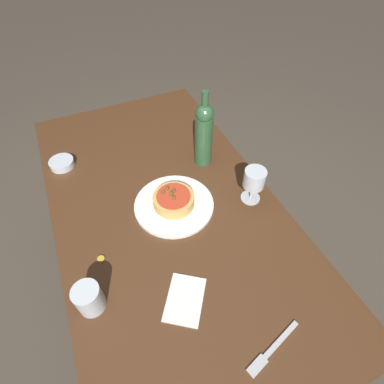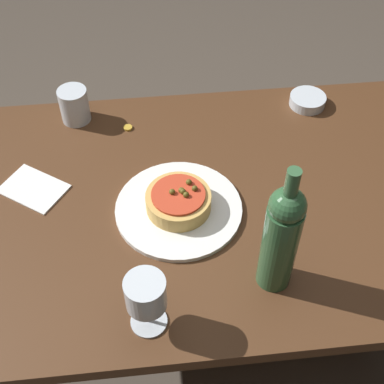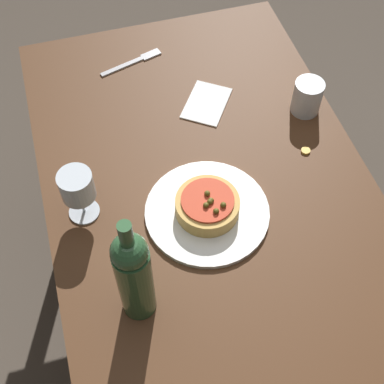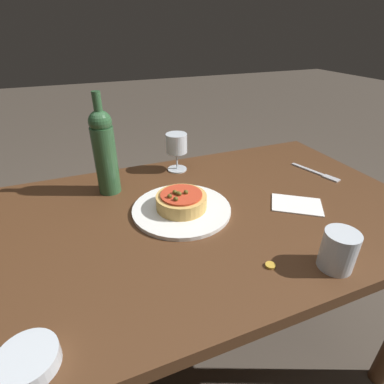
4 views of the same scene
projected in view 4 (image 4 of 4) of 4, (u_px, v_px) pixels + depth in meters
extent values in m
plane|color=#4C4238|center=(183.00, 362.00, 1.24)|extent=(14.00, 14.00, 0.00)
cube|color=#4C2D19|center=(180.00, 222.00, 0.89)|extent=(1.50, 0.81, 0.03)
cylinder|color=#4C2D19|center=(282.00, 215.00, 1.57)|extent=(0.06, 0.06, 0.69)
cylinder|color=white|center=(182.00, 209.00, 0.91)|extent=(0.30, 0.30, 0.01)
cylinder|color=tan|center=(181.00, 202.00, 0.89)|extent=(0.15, 0.15, 0.04)
cylinder|color=red|center=(181.00, 195.00, 0.88)|extent=(0.12, 0.12, 0.01)
sphere|color=brown|center=(176.00, 192.00, 0.88)|extent=(0.01, 0.01, 0.01)
sphere|color=brown|center=(186.00, 192.00, 0.88)|extent=(0.01, 0.01, 0.01)
sphere|color=brown|center=(170.00, 196.00, 0.86)|extent=(0.01, 0.01, 0.01)
sphere|color=brown|center=(179.00, 194.00, 0.87)|extent=(0.01, 0.01, 0.01)
sphere|color=brown|center=(178.00, 194.00, 0.87)|extent=(0.01, 0.01, 0.01)
sphere|color=brown|center=(176.00, 200.00, 0.84)|extent=(0.01, 0.01, 0.01)
cylinder|color=silver|center=(177.00, 169.00, 1.16)|extent=(0.07, 0.07, 0.00)
cylinder|color=silver|center=(177.00, 160.00, 1.15)|extent=(0.01, 0.01, 0.07)
cylinder|color=silver|center=(177.00, 143.00, 1.11)|extent=(0.08, 0.08, 0.07)
cylinder|color=#2D5633|center=(106.00, 161.00, 0.96)|extent=(0.07, 0.07, 0.22)
sphere|color=#2D5633|center=(100.00, 122.00, 0.90)|extent=(0.07, 0.07, 0.07)
cylinder|color=#2D5633|center=(97.00, 104.00, 0.87)|extent=(0.03, 0.03, 0.07)
cylinder|color=silver|center=(338.00, 250.00, 0.68)|extent=(0.08, 0.08, 0.10)
cylinder|color=silver|center=(28.00, 360.00, 0.49)|extent=(0.10, 0.10, 0.03)
cube|color=#B7B7BC|center=(308.00, 169.00, 1.16)|extent=(0.05, 0.14, 0.00)
cube|color=#B7B7BC|center=(331.00, 178.00, 1.10)|extent=(0.04, 0.06, 0.00)
cube|color=white|center=(297.00, 205.00, 0.94)|extent=(0.18, 0.17, 0.00)
cylinder|color=gold|center=(270.00, 265.00, 0.70)|extent=(0.02, 0.02, 0.01)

